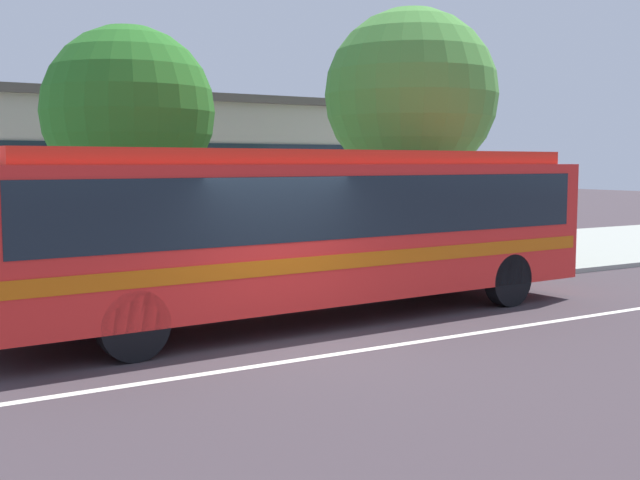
{
  "coord_description": "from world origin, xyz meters",
  "views": [
    {
      "loc": [
        -5.67,
        -10.06,
        2.72
      ],
      "look_at": [
        1.88,
        2.22,
        1.3
      ],
      "focal_mm": 44.39,
      "sensor_mm": 36.0,
      "label": 1
    }
  ],
  "objects_px": {
    "transit_bus": "(308,222)",
    "street_tree_mid_block": "(411,96)",
    "pedestrian_walking_along_curb": "(128,250)",
    "bus_stop_sign": "(427,207)",
    "street_tree_near_stop": "(129,113)",
    "pedestrian_waiting_near_sign": "(439,232)",
    "pedestrian_standing_by_tree": "(448,229)"
  },
  "relations": [
    {
      "from": "pedestrian_waiting_near_sign",
      "to": "street_tree_mid_block",
      "type": "distance_m",
      "value": 3.7
    },
    {
      "from": "street_tree_near_stop",
      "to": "transit_bus",
      "type": "bearing_deg",
      "value": -70.67
    },
    {
      "from": "pedestrian_waiting_near_sign",
      "to": "street_tree_mid_block",
      "type": "relative_size",
      "value": 0.27
    },
    {
      "from": "pedestrian_walking_along_curb",
      "to": "street_tree_mid_block",
      "type": "relative_size",
      "value": 0.26
    },
    {
      "from": "pedestrian_walking_along_curb",
      "to": "bus_stop_sign",
      "type": "relative_size",
      "value": 0.66
    },
    {
      "from": "street_tree_mid_block",
      "to": "transit_bus",
      "type": "bearing_deg",
      "value": -143.54
    },
    {
      "from": "street_tree_near_stop",
      "to": "street_tree_mid_block",
      "type": "relative_size",
      "value": 0.85
    },
    {
      "from": "pedestrian_waiting_near_sign",
      "to": "bus_stop_sign",
      "type": "bearing_deg",
      "value": -162.96
    },
    {
      "from": "pedestrian_standing_by_tree",
      "to": "transit_bus",
      "type": "bearing_deg",
      "value": -154.55
    },
    {
      "from": "pedestrian_waiting_near_sign",
      "to": "pedestrian_standing_by_tree",
      "type": "relative_size",
      "value": 1.0
    },
    {
      "from": "bus_stop_sign",
      "to": "pedestrian_walking_along_curb",
      "type": "bearing_deg",
      "value": 174.16
    },
    {
      "from": "transit_bus",
      "to": "pedestrian_standing_by_tree",
      "type": "relative_size",
      "value": 6.5
    },
    {
      "from": "pedestrian_standing_by_tree",
      "to": "bus_stop_sign",
      "type": "bearing_deg",
      "value": -152.61
    },
    {
      "from": "bus_stop_sign",
      "to": "street_tree_near_stop",
      "type": "distance_m",
      "value": 6.75
    },
    {
      "from": "pedestrian_standing_by_tree",
      "to": "bus_stop_sign",
      "type": "height_order",
      "value": "bus_stop_sign"
    },
    {
      "from": "transit_bus",
      "to": "street_tree_mid_block",
      "type": "bearing_deg",
      "value": 36.46
    },
    {
      "from": "pedestrian_walking_along_curb",
      "to": "street_tree_near_stop",
      "type": "distance_m",
      "value": 3.37
    },
    {
      "from": "bus_stop_sign",
      "to": "street_tree_near_stop",
      "type": "relative_size",
      "value": 0.47
    },
    {
      "from": "street_tree_mid_block",
      "to": "pedestrian_waiting_near_sign",
      "type": "bearing_deg",
      "value": -106.63
    },
    {
      "from": "pedestrian_waiting_near_sign",
      "to": "pedestrian_standing_by_tree",
      "type": "height_order",
      "value": "pedestrian_waiting_near_sign"
    },
    {
      "from": "pedestrian_waiting_near_sign",
      "to": "street_tree_mid_block",
      "type": "bearing_deg",
      "value": 73.37
    },
    {
      "from": "street_tree_mid_block",
      "to": "pedestrian_walking_along_curb",
      "type": "bearing_deg",
      "value": -170.8
    },
    {
      "from": "transit_bus",
      "to": "street_tree_near_stop",
      "type": "relative_size",
      "value": 2.09
    },
    {
      "from": "transit_bus",
      "to": "pedestrian_walking_along_curb",
      "type": "bearing_deg",
      "value": 131.21
    },
    {
      "from": "pedestrian_walking_along_curb",
      "to": "pedestrian_waiting_near_sign",
      "type": "bearing_deg",
      "value": -4.29
    },
    {
      "from": "pedestrian_standing_by_tree",
      "to": "pedestrian_walking_along_curb",
      "type": "bearing_deg",
      "value": 179.19
    },
    {
      "from": "transit_bus",
      "to": "pedestrian_walking_along_curb",
      "type": "relative_size",
      "value": 6.81
    },
    {
      "from": "pedestrian_waiting_near_sign",
      "to": "street_tree_mid_block",
      "type": "height_order",
      "value": "street_tree_mid_block"
    },
    {
      "from": "transit_bus",
      "to": "bus_stop_sign",
      "type": "height_order",
      "value": "transit_bus"
    },
    {
      "from": "pedestrian_standing_by_tree",
      "to": "bus_stop_sign",
      "type": "relative_size",
      "value": 0.69
    },
    {
      "from": "transit_bus",
      "to": "street_tree_near_stop",
      "type": "bearing_deg",
      "value": 109.33
    },
    {
      "from": "pedestrian_standing_by_tree",
      "to": "bus_stop_sign",
      "type": "distance_m",
      "value": 1.37
    }
  ]
}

